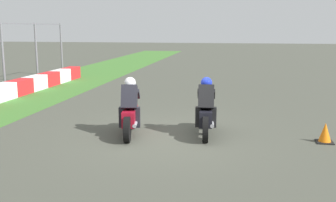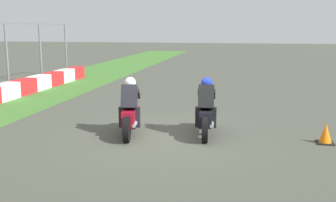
% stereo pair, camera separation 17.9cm
% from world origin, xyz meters
% --- Properties ---
extents(ground_plane, '(120.00, 120.00, 0.00)m').
position_xyz_m(ground_plane, '(0.00, 0.00, 0.00)').
color(ground_plane, '#47493F').
extents(rider_lane_a, '(2.04, 0.55, 1.51)m').
position_xyz_m(rider_lane_a, '(0.35, -1.05, 0.62)').
color(rider_lane_a, black).
rests_on(rider_lane_a, ground_plane).
extents(rider_lane_b, '(2.04, 0.60, 1.51)m').
position_xyz_m(rider_lane_b, '(-0.01, 0.90, 0.62)').
color(rider_lane_b, black).
rests_on(rider_lane_b, ground_plane).
extents(traffic_cone, '(0.40, 0.40, 0.50)m').
position_xyz_m(traffic_cone, '(0.13, -3.98, 0.23)').
color(traffic_cone, black).
rests_on(traffic_cone, ground_plane).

